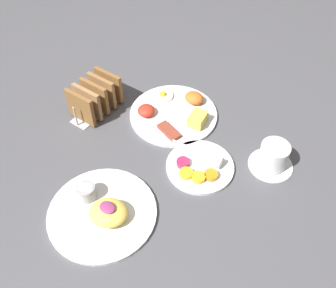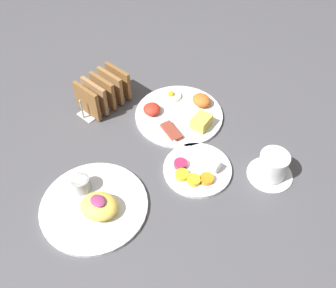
{
  "view_description": "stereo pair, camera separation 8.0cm",
  "coord_description": "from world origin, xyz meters",
  "px_view_note": "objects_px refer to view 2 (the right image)",
  "views": [
    {
      "loc": [
        0.46,
        -0.51,
        0.8
      ],
      "look_at": [
        0.07,
        0.05,
        0.03
      ],
      "focal_mm": 40.0,
      "sensor_mm": 36.0,
      "label": 1
    },
    {
      "loc": [
        0.52,
        -0.46,
        0.8
      ],
      "look_at": [
        0.07,
        0.05,
        0.03
      ],
      "focal_mm": 40.0,
      "sensor_mm": 36.0,
      "label": 2
    }
  ],
  "objects_px": {
    "plate_condiments": "(197,168)",
    "coffee_cup": "(272,167)",
    "plate_foreground": "(94,204)",
    "toast_rack": "(103,92)",
    "plate_breakfast": "(180,113)"
  },
  "relations": [
    {
      "from": "toast_rack",
      "to": "coffee_cup",
      "type": "relative_size",
      "value": 1.5
    },
    {
      "from": "plate_foreground",
      "to": "coffee_cup",
      "type": "distance_m",
      "value": 0.46
    },
    {
      "from": "plate_breakfast",
      "to": "coffee_cup",
      "type": "distance_m",
      "value": 0.32
    },
    {
      "from": "plate_foreground",
      "to": "plate_condiments",
      "type": "bearing_deg",
      "value": 65.55
    },
    {
      "from": "plate_breakfast",
      "to": "plate_foreground",
      "type": "bearing_deg",
      "value": -82.36
    },
    {
      "from": "plate_breakfast",
      "to": "plate_foreground",
      "type": "xyz_separation_m",
      "value": [
        0.05,
        -0.39,
        0.0
      ]
    },
    {
      "from": "plate_condiments",
      "to": "plate_foreground",
      "type": "xyz_separation_m",
      "value": [
        -0.12,
        -0.26,
        0.0
      ]
    },
    {
      "from": "plate_condiments",
      "to": "coffee_cup",
      "type": "relative_size",
      "value": 1.62
    },
    {
      "from": "coffee_cup",
      "to": "plate_breakfast",
      "type": "bearing_deg",
      "value": 177.53
    },
    {
      "from": "toast_rack",
      "to": "coffee_cup",
      "type": "height_order",
      "value": "toast_rack"
    },
    {
      "from": "plate_breakfast",
      "to": "plate_foreground",
      "type": "height_order",
      "value": "plate_foreground"
    },
    {
      "from": "plate_breakfast",
      "to": "plate_condiments",
      "type": "distance_m",
      "value": 0.21
    },
    {
      "from": "plate_condiments",
      "to": "toast_rack",
      "type": "relative_size",
      "value": 1.08
    },
    {
      "from": "plate_foreground",
      "to": "toast_rack",
      "type": "bearing_deg",
      "value": 134.32
    },
    {
      "from": "plate_condiments",
      "to": "plate_foreground",
      "type": "distance_m",
      "value": 0.28
    }
  ]
}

